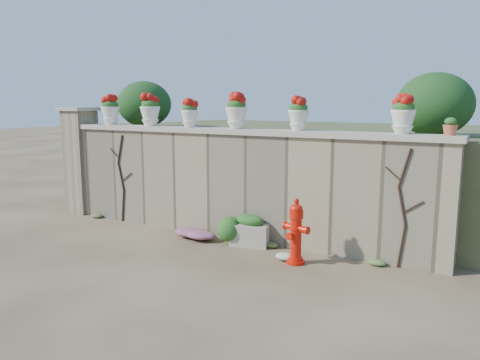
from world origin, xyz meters
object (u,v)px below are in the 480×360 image
Objects in this scene: planter_box at (250,231)px; terracotta_pot at (450,127)px; urn_pot_0 at (110,110)px; fire_hydrant at (296,231)px.

planter_box is 3.76m from terracotta_pot.
urn_pot_0 is at bearing 180.00° from terracotta_pot.
urn_pot_0 is at bearing -175.98° from fire_hydrant.
planter_box is at bearing -173.40° from terracotta_pot.
urn_pot_0 is (-3.74, 0.37, 2.15)m from planter_box.
planter_box is 2.98× the size of terracotta_pot.
urn_pot_0 is (-4.85, 0.85, 1.88)m from fire_hydrant.
planter_box is 1.19× the size of urn_pot_0.
fire_hydrant is at bearing -157.73° from terracotta_pot.
fire_hydrant is at bearing -9.96° from urn_pot_0.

